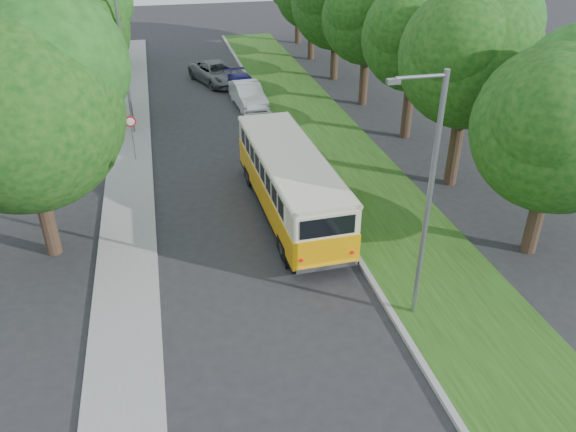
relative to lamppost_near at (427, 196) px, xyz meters
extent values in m
plane|color=#262629|center=(-4.21, 2.50, -4.37)|extent=(120.00, 120.00, 0.00)
cube|color=gray|center=(-0.61, 7.50, -4.29)|extent=(0.20, 70.00, 0.15)
cube|color=#234412|center=(1.74, 7.50, -4.30)|extent=(4.50, 70.00, 0.13)
cube|color=gray|center=(-9.01, 7.50, -4.31)|extent=(2.20, 70.00, 0.12)
cylinder|color=#332319|center=(5.95, 2.50, -2.70)|extent=(0.56, 0.56, 3.35)
sphere|color=#0E3E0F|center=(5.95, 2.50, 0.58)|extent=(5.85, 5.85, 5.85)
sphere|color=#0E3E0F|center=(5.07, 1.77, 1.32)|extent=(4.09, 4.09, 4.09)
cylinder|color=#332319|center=(5.75, 8.50, -2.24)|extent=(0.56, 0.56, 4.26)
sphere|color=#0E3E0F|center=(5.75, 8.50, 1.54)|extent=(5.98, 5.98, 5.98)
sphere|color=#0E3E0F|center=(6.80, 9.10, 2.73)|extent=(4.49, 4.49, 4.49)
sphere|color=#0E3E0F|center=(4.86, 7.75, 2.29)|extent=(4.19, 4.19, 4.19)
cylinder|color=#332319|center=(6.08, 14.50, -2.39)|extent=(0.56, 0.56, 3.95)
sphere|color=#0E3E0F|center=(6.08, 14.50, 1.13)|extent=(5.61, 5.61, 5.61)
sphere|color=#0E3E0F|center=(7.06, 15.06, 2.25)|extent=(4.21, 4.21, 4.21)
sphere|color=#0E3E0F|center=(5.24, 13.80, 1.83)|extent=(3.92, 3.92, 3.92)
cylinder|color=#332319|center=(5.69, 20.50, -2.44)|extent=(0.56, 0.56, 3.86)
sphere|color=#0E3E0F|center=(5.69, 20.50, 1.05)|extent=(5.64, 5.64, 5.64)
sphere|color=#0E3E0F|center=(4.85, 19.80, 1.75)|extent=(3.95, 3.95, 3.95)
cylinder|color=#332319|center=(5.59, 26.50, -2.58)|extent=(0.56, 0.56, 3.58)
sphere|color=#0E3E0F|center=(5.59, 26.50, 0.96)|extent=(6.36, 6.36, 6.36)
cylinder|color=#332319|center=(5.46, 32.50, -2.53)|extent=(0.56, 0.56, 3.68)
cylinder|color=#332319|center=(5.84, 38.50, -2.34)|extent=(0.56, 0.56, 4.05)
cylinder|color=#332319|center=(-11.71, 6.50, -2.53)|extent=(0.56, 0.56, 3.68)
sphere|color=#0E3E0F|center=(-11.71, 6.50, 1.18)|extent=(6.80, 6.80, 6.80)
sphere|color=#0E3E0F|center=(-10.52, 7.18, 2.54)|extent=(5.10, 5.10, 5.10)
cylinder|color=#332319|center=(-11.71, 20.50, -2.53)|extent=(0.56, 0.56, 3.68)
sphere|color=#0E3E0F|center=(-11.71, 20.50, 1.18)|extent=(6.80, 6.80, 6.80)
sphere|color=#0E3E0F|center=(-10.52, 21.18, 2.54)|extent=(5.10, 5.10, 5.10)
sphere|color=#0E3E0F|center=(-12.73, 19.65, 2.03)|extent=(4.76, 4.76, 4.76)
cylinder|color=#332319|center=(-11.71, 32.50, -2.53)|extent=(0.56, 0.56, 3.68)
cylinder|color=gray|center=(0.09, 0.00, -0.37)|extent=(0.16, 0.16, 8.00)
cylinder|color=gray|center=(-0.61, 0.00, 3.48)|extent=(1.40, 0.10, 0.10)
cube|color=gray|center=(-1.36, 0.00, 3.41)|extent=(0.35, 0.16, 0.14)
cylinder|color=gray|center=(-8.81, 18.50, -0.62)|extent=(0.16, 0.16, 7.50)
cube|color=gray|center=(-10.26, 18.50, 2.91)|extent=(0.35, 0.16, 0.14)
cylinder|color=gray|center=(-8.71, 14.50, -3.12)|extent=(0.06, 0.06, 2.50)
cone|color=red|center=(-8.71, 14.46, -2.22)|extent=(0.56, 0.02, 0.56)
cone|color=white|center=(-8.71, 14.44, -2.22)|extent=(0.40, 0.02, 0.40)
imported|color=#A9A9AD|center=(-1.21, 12.19, -3.71)|extent=(2.64, 4.12, 1.31)
imported|color=white|center=(-1.64, 21.68, -3.61)|extent=(1.97, 4.73, 1.52)
imported|color=navy|center=(-1.56, 24.37, -3.72)|extent=(2.44, 4.67, 1.29)
imported|color=slate|center=(-2.96, 27.38, -3.63)|extent=(4.10, 5.86, 1.49)
camera|label=1|loc=(-7.11, -12.96, 7.47)|focal=35.00mm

